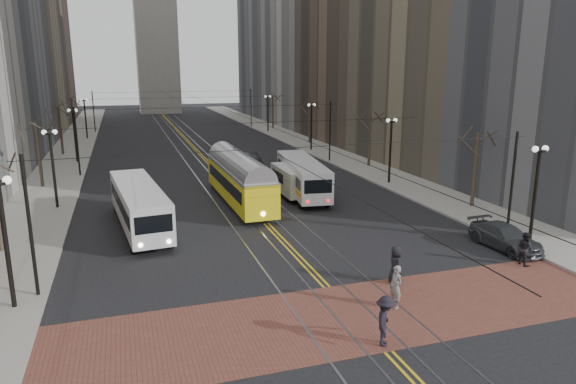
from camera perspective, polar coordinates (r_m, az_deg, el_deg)
ground at (r=25.71m, az=3.50°, el=-9.66°), size 260.00×260.00×0.00m
sidewalk_left at (r=68.00m, az=-23.05°, el=4.02°), size 5.00×140.00×0.15m
sidewalk_right at (r=71.74m, az=1.60°, el=5.56°), size 5.00×140.00×0.15m
crosswalk_band at (r=22.39m, az=7.32°, el=-13.44°), size 25.00×6.00×0.01m
streetcar_rails at (r=68.28m, az=-10.40°, el=4.86°), size 4.80×130.00×0.02m
centre_lines at (r=68.28m, az=-10.40°, el=4.87°), size 0.42×130.00×0.01m
building_left_far at (r=109.69m, az=-27.98°, el=17.28°), size 16.00×20.00×40.00m
building_right_mid at (r=76.39m, az=9.28°, el=18.61°), size 16.00×20.00×34.00m
building_right_far at (r=113.67m, az=-0.32°, el=18.61°), size 16.00×20.00×40.00m
lamp_posts at (r=51.97m, az=-8.10°, el=5.37°), size 27.60×57.20×5.60m
street_trees at (r=58.33m, az=-9.21°, el=6.22°), size 31.68×53.28×5.60m
trolley_wires at (r=57.80m, az=-9.19°, el=7.13°), size 25.96×120.00×6.60m
transit_bus at (r=34.34m, az=-16.21°, el=-1.64°), size 3.52×11.61×2.86m
streetcar at (r=39.40m, az=-5.42°, el=0.93°), size 2.62×13.03×3.06m
rear_bus at (r=41.95m, az=1.60°, el=1.62°), size 3.77×11.13×2.85m
cargo_van at (r=41.30m, az=0.47°, el=1.11°), size 2.08×5.40×2.39m
sedan_grey at (r=53.87m, az=-3.98°, el=3.59°), size 2.06×4.67×1.56m
sedan_parked at (r=32.12m, az=23.00°, el=-4.62°), size 2.13×4.84×1.38m
pedestrian_a at (r=25.47m, az=11.84°, el=-7.92°), size 0.64×0.93×1.83m
pedestrian_b at (r=22.95m, az=11.88°, el=-10.28°), size 0.54×0.75×1.91m
pedestrian_c at (r=29.88m, az=24.81°, el=-5.71°), size 0.68×0.87×1.78m
pedestrian_d at (r=20.01m, az=10.74°, el=-13.90°), size 1.29×1.45×1.95m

